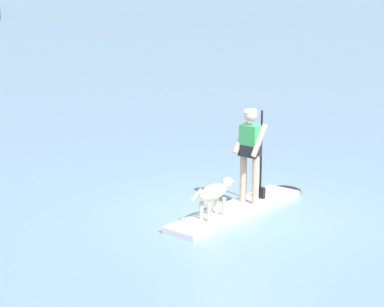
{
  "coord_description": "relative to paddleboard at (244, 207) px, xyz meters",
  "views": [
    {
      "loc": [
        -9.36,
        -7.0,
        3.89
      ],
      "look_at": [
        0.0,
        1.0,
        0.9
      ],
      "focal_mm": 66.55,
      "sensor_mm": 36.0,
      "label": 1
    }
  ],
  "objects": [
    {
      "name": "person_paddler",
      "position": [
        0.17,
        0.0,
        1.03
      ],
      "size": [
        0.6,
        0.48,
        1.68
      ],
      "color": "tan",
      "rests_on": "paddleboard"
    },
    {
      "name": "dog",
      "position": [
        -0.83,
        -0.01,
        0.46
      ],
      "size": [
        1.14,
        0.23,
        0.59
      ],
      "color": "#CCB78C",
      "rests_on": "paddleboard"
    },
    {
      "name": "ground_plane",
      "position": [
        -0.23,
        -0.0,
        -0.05
      ],
      "size": [
        400.0,
        400.0,
        0.0
      ],
      "primitive_type": "plane",
      "color": "slate"
    },
    {
      "name": "paddleboard",
      "position": [
        0.0,
        0.0,
        0.0
      ],
      "size": [
        3.42,
        0.71,
        0.1
      ],
      "color": "silver",
      "rests_on": "ground_plane"
    }
  ]
}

